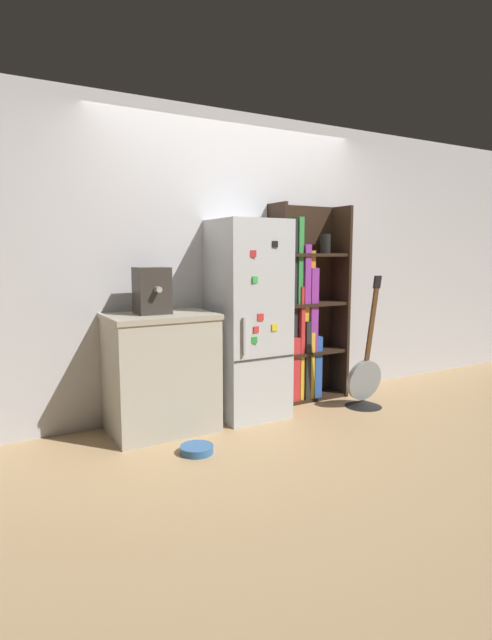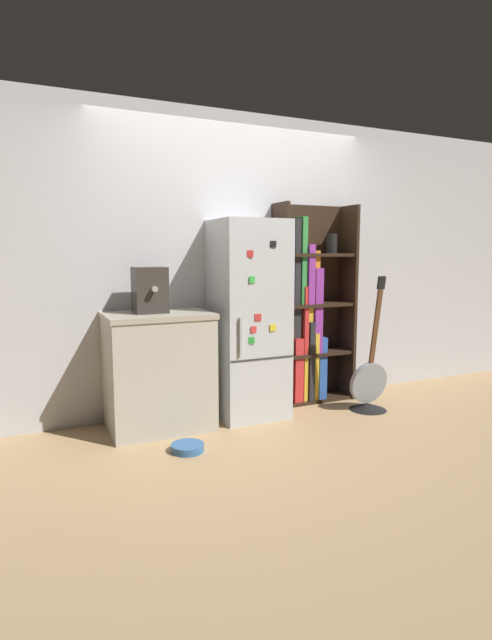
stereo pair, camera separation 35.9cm
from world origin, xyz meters
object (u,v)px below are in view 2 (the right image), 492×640
object	(u,v)px
bookshelf	(305,316)
espresso_machine	(150,290)
guitar	(369,391)
refrigerator	(248,319)
pet_bowl	(187,447)

from	to	relation	value
bookshelf	espresso_machine	xyz separation A→B (m)	(-1.49, -0.14, 0.30)
espresso_machine	guitar	distance (m)	2.11
espresso_machine	guitar	xyz separation A→B (m)	(1.86, -0.35, -0.94)
refrigerator	espresso_machine	bearing A→B (deg)	178.82
espresso_machine	pet_bowl	bearing A→B (deg)	-80.18
bookshelf	refrigerator	bearing A→B (deg)	-166.84
guitar	pet_bowl	xyz separation A→B (m)	(-1.76, -0.23, -0.14)
bookshelf	guitar	world-z (taller)	bookshelf
refrigerator	espresso_machine	xyz separation A→B (m)	(-0.83, 0.02, 0.28)
pet_bowl	bookshelf	bearing A→B (deg)	27.23
bookshelf	pet_bowl	xyz separation A→B (m)	(-1.39, -0.71, -0.78)
bookshelf	pet_bowl	world-z (taller)	bookshelf
refrigerator	pet_bowl	size ratio (longest dim) A/B	7.08
bookshelf	guitar	bearing A→B (deg)	-52.20
espresso_machine	pet_bowl	size ratio (longest dim) A/B	1.51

